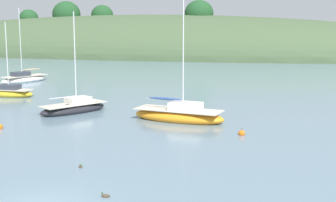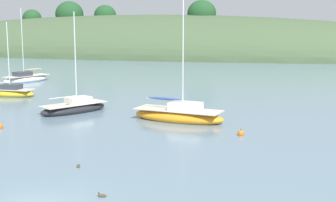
{
  "view_description": "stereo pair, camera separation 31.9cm",
  "coord_description": "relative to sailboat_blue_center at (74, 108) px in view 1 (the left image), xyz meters",
  "views": [
    {
      "loc": [
        9.53,
        -15.7,
        7.2
      ],
      "look_at": [
        0.0,
        20.0,
        1.2
      ],
      "focal_mm": 50.84,
      "sensor_mm": 36.0,
      "label": 1
    },
    {
      "loc": [
        9.84,
        -15.62,
        7.2
      ],
      "look_at": [
        0.0,
        20.0,
        1.2
      ],
      "focal_mm": 50.84,
      "sensor_mm": 36.0,
      "label": 2
    }
  ],
  "objects": [
    {
      "name": "sailboat_blue_center",
      "position": [
        0.0,
        0.0,
        0.0
      ],
      "size": [
        4.85,
        6.2,
        8.4
      ],
      "color": "#232328",
      "rests_on": "ground"
    },
    {
      "name": "mooring_buoy_inner",
      "position": [
        -2.22,
        -7.0,
        -0.25
      ],
      "size": [
        0.44,
        0.44,
        0.54
      ],
      "color": "orange",
      "rests_on": "ground"
    },
    {
      "name": "far_shoreline_hill",
      "position": [
        -17.18,
        70.97,
        -0.31
      ],
      "size": [
        150.0,
        36.0,
        21.98
      ],
      "color": "#425638",
      "rests_on": "ground"
    },
    {
      "name": "duck_straggler",
      "position": [
        7.12,
        -13.84,
        -0.32
      ],
      "size": [
        0.35,
        0.38,
        0.24
      ],
      "color": "brown",
      "rests_on": "ground"
    },
    {
      "name": "sailboat_orange_cutter",
      "position": [
        9.18,
        -1.07,
        0.06
      ],
      "size": [
        7.47,
        3.58,
        9.41
      ],
      "color": "orange",
      "rests_on": "ground"
    },
    {
      "name": "duck_lone_left",
      "position": [
        9.95,
        -17.42,
        -0.32
      ],
      "size": [
        0.43,
        0.24,
        0.24
      ],
      "color": "#473828",
      "rests_on": "ground"
    },
    {
      "name": "sailboat_navy_dinghy",
      "position": [
        -10.56,
        6.45,
        -0.01
      ],
      "size": [
        5.86,
        2.08,
        7.61
      ],
      "color": "gold",
      "rests_on": "ground"
    },
    {
      "name": "sailboat_white_near",
      "position": [
        -15.41,
        17.52,
        0.03
      ],
      "size": [
        4.42,
        6.82,
        9.4
      ],
      "color": "white",
      "rests_on": "ground"
    },
    {
      "name": "mooring_buoy_channel",
      "position": [
        14.25,
        -4.57,
        -0.25
      ],
      "size": [
        0.44,
        0.44,
        0.54
      ],
      "color": "orange",
      "rests_on": "ground"
    }
  ]
}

